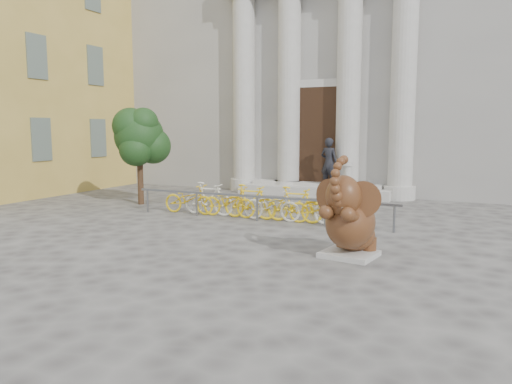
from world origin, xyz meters
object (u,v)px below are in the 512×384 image
at_px(elephant_statue, 349,221).
at_px(pedestrian, 329,163).
at_px(tree, 140,137).
at_px(bike_rack, 260,202).

xyz_separation_m(elephant_statue, pedestrian, (-2.94, 8.47, 0.55)).
bearing_deg(tree, bike_rack, -10.35).
bearing_deg(tree, pedestrian, 39.98).
height_order(bike_rack, pedestrian, pedestrian).
bearing_deg(bike_rack, tree, 169.65).
distance_m(elephant_statue, pedestrian, 8.99).
bearing_deg(tree, elephant_statue, -25.72).
xyz_separation_m(tree, pedestrian, (5.35, 4.48, -0.99)).
bearing_deg(elephant_statue, tree, 163.01).
bearing_deg(elephant_statue, bike_rack, 146.21).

